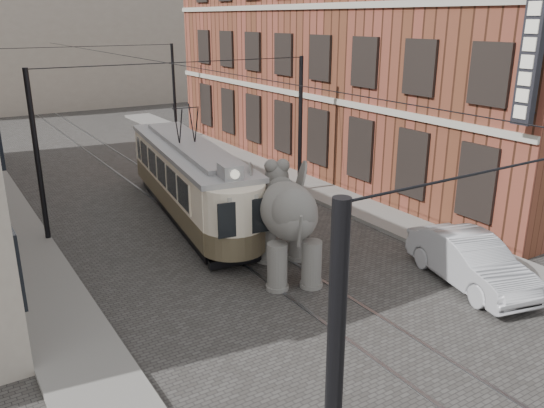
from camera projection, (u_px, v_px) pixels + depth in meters
ground at (273, 266)px, 17.69m from camera, size 120.00×120.00×0.00m
tram_rails at (273, 266)px, 17.69m from camera, size 1.54×80.00×0.02m
sidewalk_right at (409, 228)px, 20.70m from camera, size 2.00×60.00×0.15m
sidewalk_left at (61, 321)px, 14.38m from camera, size 2.00×60.00×0.15m
brick_building at (360, 49)px, 28.56m from camera, size 8.00×26.00×12.00m
distant_block at (23, 24)px, 47.55m from camera, size 28.00×10.00×14.00m
catenary at (197, 146)px, 20.65m from camera, size 11.00×30.20×6.00m
tram at (188, 163)px, 21.60m from camera, size 3.80×11.13×4.33m
elephant at (288, 225)px, 16.75m from camera, size 4.64×5.88×3.17m
parked_car at (470, 261)px, 16.31m from camera, size 2.60×4.77×1.49m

